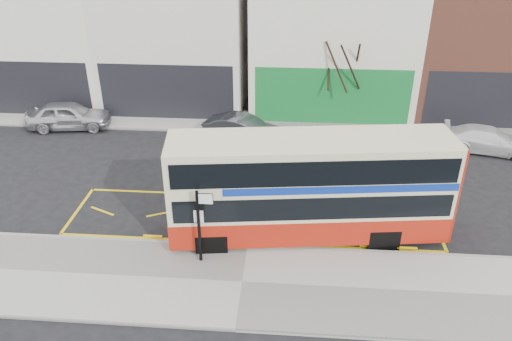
# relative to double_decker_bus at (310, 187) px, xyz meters

# --- Properties ---
(ground) EXTENTS (120.00, 120.00, 0.00)m
(ground) POSITION_rel_double_decker_bus_xyz_m (-2.12, -0.60, -2.05)
(ground) COLOR black
(ground) RESTS_ON ground
(pavement) EXTENTS (40.00, 4.00, 0.15)m
(pavement) POSITION_rel_double_decker_bus_xyz_m (-2.12, -2.90, -1.98)
(pavement) COLOR #A19E99
(pavement) RESTS_ON ground
(kerb) EXTENTS (40.00, 0.15, 0.15)m
(kerb) POSITION_rel_double_decker_bus_xyz_m (-2.12, -0.98, -1.98)
(kerb) COLOR gray
(kerb) RESTS_ON ground
(far_pavement) EXTENTS (50.00, 3.00, 0.15)m
(far_pavement) POSITION_rel_double_decker_bus_xyz_m (-2.12, 10.40, -1.98)
(far_pavement) COLOR #A19E99
(far_pavement) RESTS_ON ground
(road_markings) EXTENTS (14.00, 3.40, 0.01)m
(road_markings) POSITION_rel_double_decker_bus_xyz_m (-2.12, 1.00, -2.05)
(road_markings) COLOR yellow
(road_markings) RESTS_ON ground
(terrace_far_left) EXTENTS (8.00, 8.01, 10.80)m
(terrace_far_left) POSITION_rel_double_decker_bus_xyz_m (-15.62, 14.38, 2.77)
(terrace_far_left) COLOR silver
(terrace_far_left) RESTS_ON ground
(terrace_left) EXTENTS (8.00, 8.01, 11.80)m
(terrace_left) POSITION_rel_double_decker_bus_xyz_m (-7.62, 14.38, 3.27)
(terrace_left) COLOR silver
(terrace_left) RESTS_ON ground
(terrace_green_shop) EXTENTS (9.00, 8.01, 11.30)m
(terrace_green_shop) POSITION_rel_double_decker_bus_xyz_m (1.38, 14.38, 3.02)
(terrace_green_shop) COLOR silver
(terrace_green_shop) RESTS_ON ground
(terrace_right) EXTENTS (9.00, 8.01, 10.30)m
(terrace_right) POSITION_rel_double_decker_bus_xyz_m (10.38, 14.38, 2.52)
(terrace_right) COLOR #954F3B
(terrace_right) RESTS_ON ground
(double_decker_bus) EXTENTS (9.98, 3.46, 3.90)m
(double_decker_bus) POSITION_rel_double_decker_bus_xyz_m (0.00, 0.00, 0.00)
(double_decker_bus) COLOR beige
(double_decker_bus) RESTS_ON ground
(bus_stop_post) EXTENTS (0.67, 0.12, 2.71)m
(bus_stop_post) POSITION_rel_double_decker_bus_xyz_m (-3.56, -1.92, -0.25)
(bus_stop_post) COLOR black
(bus_stop_post) RESTS_ON pavement
(car_silver) EXTENTS (4.56, 2.32, 1.49)m
(car_silver) POSITION_rel_double_decker_bus_xyz_m (-12.69, 8.93, -1.31)
(car_silver) COLOR silver
(car_silver) RESTS_ON ground
(car_grey) EXTENTS (4.38, 2.67, 1.36)m
(car_grey) POSITION_rel_double_decker_bus_xyz_m (-3.14, 7.89, -1.37)
(car_grey) COLOR #43464B
(car_grey) RESTS_ON ground
(car_white) EXTENTS (4.49, 2.59, 1.22)m
(car_white) POSITION_rel_double_decker_bus_xyz_m (8.86, 7.75, -1.44)
(car_white) COLOR white
(car_white) RESTS_ON ground
(street_tree_right) EXTENTS (2.75, 2.75, 5.95)m
(street_tree_right) POSITION_rel_double_decker_bus_xyz_m (1.80, 10.55, 2.00)
(street_tree_right) COLOR black
(street_tree_right) RESTS_ON ground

